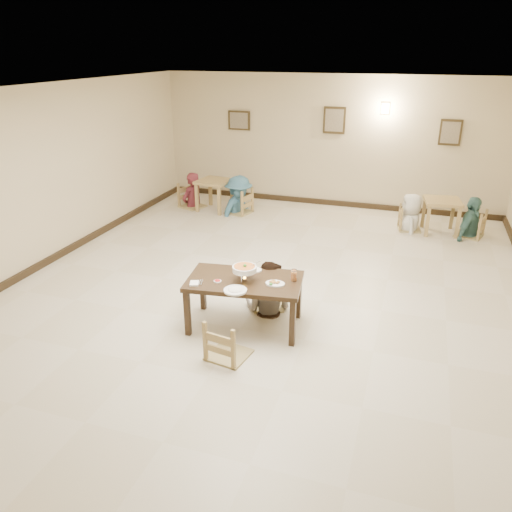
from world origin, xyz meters
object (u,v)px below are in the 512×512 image
(drink_glass, at_px, (294,276))
(bg_chair_lr, at_px, (239,190))
(bg_table_right, at_px, (442,206))
(bg_chair_rr, at_px, (473,212))
(curry_warmer, at_px, (244,269))
(bg_diner_a, at_px, (191,172))
(chair_near, at_px, (228,321))
(bg_diner_b, at_px, (238,176))
(main_diner, at_px, (268,262))
(bg_diner_d, at_px, (475,197))
(chair_far, at_px, (268,278))
(bg_table_left, at_px, (214,186))
(bg_chair_rl, at_px, (412,208))
(bg_diner_c, at_px, (413,194))
(bg_chair_ll, at_px, (192,185))
(main_table, at_px, (245,285))

(drink_glass, height_order, bg_chair_lr, bg_chair_lr)
(bg_table_right, height_order, bg_chair_rr, bg_chair_rr)
(curry_warmer, height_order, bg_diner_a, bg_diner_a)
(chair_near, bearing_deg, bg_diner_b, -61.54)
(main_diner, bearing_deg, bg_diner_d, -118.45)
(bg_chair_rr, xyz_separation_m, bg_diner_d, (0.00, 0.00, 0.30))
(main_diner, bearing_deg, chair_near, 91.36)
(bg_chair_lr, bearing_deg, bg_table_right, 104.48)
(chair_far, relative_size, curry_warmer, 2.57)
(bg_table_left, bearing_deg, bg_diner_a, 174.70)
(bg_chair_rl, bearing_deg, bg_table_right, -98.30)
(bg_diner_c, bearing_deg, bg_chair_lr, -99.64)
(main_diner, height_order, bg_chair_ll, main_diner)
(bg_chair_lr, bearing_deg, main_diner, 39.11)
(chair_far, bearing_deg, chair_near, -115.15)
(main_diner, bearing_deg, bg_diner_c, -106.37)
(bg_table_right, xyz_separation_m, bg_diner_a, (-5.57, 0.03, 0.27))
(curry_warmer, distance_m, bg_chair_rl, 5.20)
(bg_chair_ll, xyz_separation_m, bg_chair_rr, (6.15, -0.06, -0.03))
(bg_table_left, xyz_separation_m, bg_table_right, (4.97, 0.02, -0.02))
(chair_far, distance_m, bg_table_left, 4.84)
(drink_glass, distance_m, bg_chair_rl, 4.80)
(main_table, xyz_separation_m, bg_table_right, (2.56, 4.76, -0.06))
(drink_glass, xyz_separation_m, bg_chair_rr, (2.51, 4.57, -0.26))
(bg_table_right, bearing_deg, chair_near, -114.50)
(bg_chair_rr, distance_m, bg_diner_c, 1.19)
(bg_chair_lr, bearing_deg, bg_chair_ll, -79.97)
(bg_chair_ll, height_order, bg_chair_lr, bg_chair_ll)
(bg_table_left, bearing_deg, bg_diner_d, -0.03)
(main_table, xyz_separation_m, bg_chair_rr, (3.14, 4.74, -0.11))
(bg_table_left, xyz_separation_m, bg_diner_d, (5.55, -0.00, 0.24))
(chair_near, xyz_separation_m, bg_chair_rl, (1.93, 5.51, -0.03))
(bg_table_left, bearing_deg, bg_chair_rl, 0.24)
(bg_table_left, bearing_deg, bg_diner_c, 0.24)
(curry_warmer, relative_size, bg_diner_b, 0.21)
(bg_chair_rl, height_order, bg_diner_b, bg_diner_b)
(drink_glass, distance_m, bg_diner_d, 5.22)
(curry_warmer, bearing_deg, main_table, 111.43)
(chair_far, distance_m, bg_chair_rl, 4.52)
(chair_near, bearing_deg, main_diner, -85.71)
(main_table, xyz_separation_m, bg_chair_ll, (-3.01, 4.80, -0.08))
(chair_near, xyz_separation_m, bg_diner_b, (-1.85, 5.46, 0.36))
(bg_chair_rl, xyz_separation_m, bg_diner_a, (-4.99, 0.04, 0.36))
(chair_far, xyz_separation_m, bg_chair_lr, (-1.95, 4.09, 0.09))
(bg_table_right, bearing_deg, bg_diner_c, -179.54)
(bg_chair_lr, bearing_deg, bg_diner_c, 104.50)
(curry_warmer, height_order, bg_chair_lr, bg_chair_lr)
(bg_diner_b, bearing_deg, bg_chair_lr, -163.36)
(bg_diner_c, bearing_deg, bg_chair_ll, -100.72)
(curry_warmer, height_order, bg_table_left, curry_warmer)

